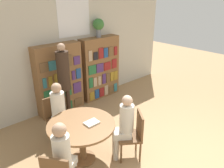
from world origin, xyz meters
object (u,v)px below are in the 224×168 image
(flower_vase, at_px, (98,25))
(reading_table, at_px, (82,130))
(bookshelf_right, at_px, (100,68))
(seated_reader_left, at_px, (60,109))
(bookshelf_left, at_px, (59,79))
(seated_reader_right, at_px, (124,124))
(librarian_standing, at_px, (64,76))
(chair_far_side, at_px, (134,133))
(seated_reader_back, at_px, (64,155))
(chair_left_side, at_px, (56,116))

(flower_vase, relative_size, reading_table, 0.41)
(bookshelf_right, xyz_separation_m, seated_reader_left, (-1.92, -1.11, -0.13))
(flower_vase, xyz_separation_m, reading_table, (-1.91, -1.86, -1.40))
(bookshelf_left, distance_m, seated_reader_right, 2.29)
(flower_vase, relative_size, librarian_standing, 0.26)
(reading_table, distance_m, seated_reader_left, 0.75)
(bookshelf_left, height_order, bookshelf_right, same)
(bookshelf_left, height_order, chair_far_side, bookshelf_left)
(reading_table, relative_size, librarian_standing, 0.63)
(reading_table, xyz_separation_m, seated_reader_back, (-0.60, -0.43, 0.09))
(reading_table, bearing_deg, bookshelf_left, 71.00)
(chair_far_side, bearing_deg, bookshelf_right, 9.94)
(bookshelf_left, distance_m, bookshelf_right, 1.28)
(seated_reader_left, xyz_separation_m, librarian_standing, (0.49, 0.61, 0.40))
(chair_far_side, relative_size, seated_reader_right, 0.72)
(chair_left_side, relative_size, seated_reader_back, 0.71)
(chair_left_side, height_order, seated_reader_back, seated_reader_back)
(reading_table, bearing_deg, seated_reader_right, -36.16)
(librarian_standing, bearing_deg, reading_table, -110.01)
(seated_reader_right, bearing_deg, seated_reader_left, 62.92)
(reading_table, height_order, chair_far_side, chair_far_side)
(reading_table, bearing_deg, chair_left_side, 89.84)
(flower_vase, height_order, librarian_standing, flower_vase)
(reading_table, distance_m, chair_left_side, 0.93)
(chair_far_side, relative_size, seated_reader_back, 0.71)
(bookshelf_right, distance_m, chair_far_side, 2.69)
(bookshelf_right, distance_m, seated_reader_right, 2.65)
(seated_reader_back, bearing_deg, flower_vase, 96.59)
(bookshelf_left, bearing_deg, reading_table, -109.00)
(bookshelf_left, relative_size, flower_vase, 3.58)
(chair_left_side, bearing_deg, flower_vase, -153.61)
(chair_far_side, xyz_separation_m, seated_reader_back, (-1.34, 0.11, 0.21))
(reading_table, height_order, librarian_standing, librarian_standing)
(bookshelf_right, xyz_separation_m, flower_vase, (-0.02, 0.01, 1.17))
(flower_vase, xyz_separation_m, chair_left_side, (-1.90, -0.94, -1.52))
(flower_vase, bearing_deg, librarian_standing, -160.31)
(bookshelf_left, relative_size, chair_far_side, 1.91)
(bookshelf_left, bearing_deg, seated_reader_back, -118.41)
(seated_reader_right, relative_size, librarian_standing, 0.68)
(bookshelf_right, height_order, flower_vase, flower_vase)
(flower_vase, height_order, seated_reader_back, flower_vase)
(reading_table, relative_size, chair_left_side, 1.29)
(chair_left_side, bearing_deg, bookshelf_left, -124.08)
(reading_table, distance_m, seated_reader_right, 0.74)
(chair_left_side, distance_m, seated_reader_right, 1.49)
(seated_reader_back, bearing_deg, chair_left_side, 120.20)
(chair_far_side, height_order, seated_reader_back, seated_reader_back)
(librarian_standing, bearing_deg, chair_far_side, -82.48)
(librarian_standing, bearing_deg, seated_reader_right, -86.71)
(reading_table, xyz_separation_m, seated_reader_left, (0.00, 0.74, 0.10))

